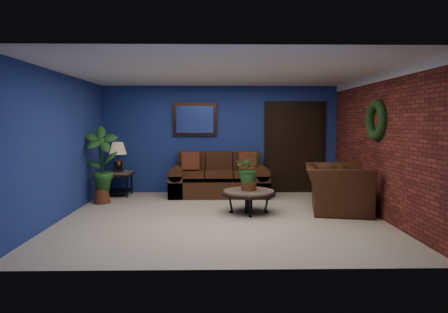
{
  "coord_description": "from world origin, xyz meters",
  "views": [
    {
      "loc": [
        -0.1,
        -6.88,
        1.67
      ],
      "look_at": [
        0.04,
        0.55,
        1.02
      ],
      "focal_mm": 32.0,
      "sensor_mm": 36.0,
      "label": 1
    }
  ],
  "objects_px": {
    "coffee_table": "(249,193)",
    "table_lamp": "(118,153)",
    "end_table": "(119,177)",
    "armchair": "(337,188)",
    "sofa": "(219,181)",
    "side_chair": "(240,171)"
  },
  "relations": [
    {
      "from": "side_chair",
      "to": "armchair",
      "type": "bearing_deg",
      "value": -42.22
    },
    {
      "from": "sofa",
      "to": "side_chair",
      "type": "relative_size",
      "value": 2.25
    },
    {
      "from": "sofa",
      "to": "table_lamp",
      "type": "xyz_separation_m",
      "value": [
        -2.26,
        -0.03,
        0.64
      ]
    },
    {
      "from": "coffee_table",
      "to": "table_lamp",
      "type": "relative_size",
      "value": 1.54
    },
    {
      "from": "coffee_table",
      "to": "end_table",
      "type": "xyz_separation_m",
      "value": [
        -2.79,
        1.74,
        0.06
      ]
    },
    {
      "from": "side_chair",
      "to": "sofa",
      "type": "bearing_deg",
      "value": -172.56
    },
    {
      "from": "table_lamp",
      "to": "sofa",
      "type": "bearing_deg",
      "value": 0.83
    },
    {
      "from": "sofa",
      "to": "side_chair",
      "type": "xyz_separation_m",
      "value": [
        0.48,
        0.04,
        0.23
      ]
    },
    {
      "from": "table_lamp",
      "to": "side_chair",
      "type": "height_order",
      "value": "table_lamp"
    },
    {
      "from": "end_table",
      "to": "armchair",
      "type": "bearing_deg",
      "value": -20.17
    },
    {
      "from": "armchair",
      "to": "coffee_table",
      "type": "bearing_deg",
      "value": 105.61
    },
    {
      "from": "sofa",
      "to": "table_lamp",
      "type": "bearing_deg",
      "value": -179.17
    },
    {
      "from": "side_chair",
      "to": "end_table",
      "type": "bearing_deg",
      "value": -175.72
    },
    {
      "from": "end_table",
      "to": "table_lamp",
      "type": "bearing_deg",
      "value": 135.0
    },
    {
      "from": "table_lamp",
      "to": "armchair",
      "type": "xyz_separation_m",
      "value": [
        4.45,
        -1.64,
        -0.53
      ]
    },
    {
      "from": "armchair",
      "to": "sofa",
      "type": "bearing_deg",
      "value": 64.51
    },
    {
      "from": "coffee_table",
      "to": "side_chair",
      "type": "xyz_separation_m",
      "value": [
        -0.05,
        1.82,
        0.19
      ]
    },
    {
      "from": "end_table",
      "to": "table_lamp",
      "type": "distance_m",
      "value": 0.54
    },
    {
      "from": "coffee_table",
      "to": "table_lamp",
      "type": "xyz_separation_m",
      "value": [
        -2.79,
        1.74,
        0.6
      ]
    },
    {
      "from": "coffee_table",
      "to": "armchair",
      "type": "height_order",
      "value": "armchair"
    },
    {
      "from": "sofa",
      "to": "table_lamp",
      "type": "height_order",
      "value": "table_lamp"
    },
    {
      "from": "end_table",
      "to": "table_lamp",
      "type": "relative_size",
      "value": 0.96
    }
  ]
}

